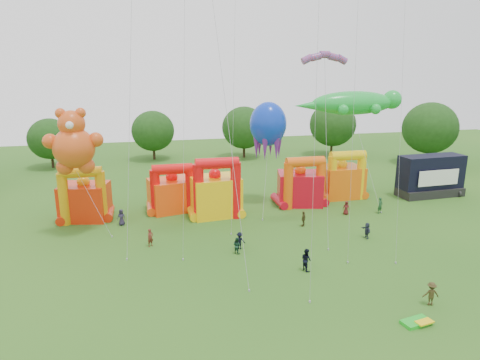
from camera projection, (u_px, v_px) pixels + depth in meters
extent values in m
plane|color=#245718|center=(331.00, 351.00, 25.75)|extent=(160.00, 160.00, 0.00)
cylinder|color=#352314|center=(427.00, 154.00, 75.27)|extent=(0.44, 0.44, 3.72)
ellipsoid|color=#193E12|center=(430.00, 128.00, 74.11)|extent=(9.30, 9.30, 8.89)
cylinder|color=#352314|center=(331.00, 147.00, 82.66)|extent=(0.44, 0.44, 3.51)
ellipsoid|color=#193E12|center=(333.00, 124.00, 81.57)|extent=(8.77, 8.78, 8.39)
cylinder|color=#352314|center=(244.00, 149.00, 80.81)|extent=(0.44, 0.44, 3.30)
ellipsoid|color=#193E12|center=(244.00, 128.00, 79.78)|extent=(8.25, 8.25, 7.88)
cylinder|color=#352314|center=(154.00, 151.00, 79.11)|extent=(0.44, 0.44, 3.09)
ellipsoid|color=#193E12|center=(153.00, 131.00, 78.15)|extent=(7.73, 7.72, 7.38)
cylinder|color=#352314|center=(52.00, 159.00, 72.67)|extent=(0.44, 0.44, 2.88)
ellipsoid|color=#193E12|center=(50.00, 139.00, 71.77)|extent=(7.20, 7.20, 6.88)
cube|color=red|center=(85.00, 202.00, 47.89)|extent=(5.67, 4.92, 4.01)
cylinder|color=orange|center=(64.00, 199.00, 45.90)|extent=(1.09, 1.09, 5.73)
cylinder|color=orange|center=(101.00, 197.00, 46.73)|extent=(1.09, 1.09, 5.73)
cylinder|color=orange|center=(80.00, 172.00, 45.58)|extent=(4.40, 1.14, 1.14)
sphere|color=orange|center=(83.00, 182.00, 47.30)|extent=(1.40, 1.40, 1.40)
cube|color=#FF480D|center=(172.00, 195.00, 50.93)|extent=(5.96, 5.19, 3.75)
cylinder|color=red|center=(155.00, 193.00, 48.88)|extent=(1.13, 1.13, 5.36)
cylinder|color=red|center=(190.00, 191.00, 49.75)|extent=(1.13, 1.13, 5.36)
cylinder|color=red|center=(172.00, 169.00, 48.63)|extent=(4.59, 1.19, 1.19)
sphere|color=red|center=(172.00, 177.00, 50.37)|extent=(1.40, 1.40, 1.40)
cube|color=yellow|center=(215.00, 196.00, 49.18)|extent=(5.78, 4.82, 4.50)
cylinder|color=red|center=(199.00, 193.00, 47.02)|extent=(1.18, 1.18, 6.43)
cylinder|color=red|center=(236.00, 190.00, 47.92)|extent=(1.18, 1.18, 6.43)
cylinder|color=red|center=(217.00, 163.00, 46.65)|extent=(4.77, 1.24, 1.24)
sphere|color=red|center=(215.00, 174.00, 48.53)|extent=(1.40, 1.40, 1.40)
cube|color=red|center=(300.00, 188.00, 53.20)|extent=(6.11, 5.32, 3.99)
cylinder|color=#F6580D|center=(288.00, 186.00, 51.09)|extent=(1.16, 1.16, 5.70)
cylinder|color=#F6580D|center=(320.00, 184.00, 51.98)|extent=(1.16, 1.16, 5.70)
cylinder|color=#F6580D|center=(305.00, 162.00, 50.81)|extent=(4.70, 1.22, 1.22)
sphere|color=#F6580D|center=(300.00, 170.00, 52.61)|extent=(1.40, 1.40, 1.40)
cube|color=orange|center=(341.00, 181.00, 56.23)|extent=(5.27, 4.24, 4.07)
cylinder|color=yellow|center=(332.00, 179.00, 54.15)|extent=(1.14, 1.14, 5.82)
cylinder|color=yellow|center=(361.00, 177.00, 55.03)|extent=(1.14, 1.14, 5.82)
cylinder|color=yellow|center=(348.00, 156.00, 53.85)|extent=(4.62, 1.20, 1.20)
sphere|color=yellow|center=(342.00, 164.00, 55.64)|extent=(1.40, 1.40, 1.40)
cube|color=black|center=(429.00, 192.00, 56.90)|extent=(8.80, 3.65, 1.10)
cube|color=black|center=(431.00, 172.00, 56.39)|extent=(8.78, 3.23, 4.33)
cube|color=white|center=(439.00, 178.00, 54.94)|extent=(5.97, 0.36, 2.03)
cylinder|color=black|center=(412.00, 197.00, 54.97)|extent=(0.30, 0.90, 0.90)
cylinder|color=black|center=(459.00, 194.00, 56.46)|extent=(0.30, 0.90, 0.90)
sphere|color=#D64C17|center=(74.00, 148.00, 41.64)|extent=(4.01, 4.01, 4.01)
sphere|color=#D64C17|center=(72.00, 124.00, 41.04)|extent=(2.55, 2.55, 2.55)
sphere|color=#D64C17|center=(60.00, 113.00, 40.58)|extent=(1.00, 1.00, 1.00)
sphere|color=#D64C17|center=(81.00, 113.00, 40.98)|extent=(1.00, 1.00, 1.00)
sphere|color=#D64C17|center=(50.00, 141.00, 41.00)|extent=(1.46, 1.46, 1.46)
sphere|color=#D64C17|center=(96.00, 140.00, 41.91)|extent=(1.46, 1.46, 1.46)
sphere|color=#D64C17|center=(65.00, 167.00, 41.89)|extent=(1.64, 1.64, 1.64)
sphere|color=#D64C17|center=(86.00, 166.00, 42.32)|extent=(1.64, 1.64, 1.64)
sphere|color=white|center=(70.00, 125.00, 39.88)|extent=(0.73, 0.73, 0.73)
ellipsoid|color=green|center=(353.00, 103.00, 53.61)|extent=(11.10, 3.47, 2.95)
sphere|color=green|center=(392.00, 100.00, 54.69)|extent=(2.39, 2.39, 2.39)
cone|color=green|center=(311.00, 106.00, 52.45)|extent=(4.34, 1.73, 1.73)
sphere|color=green|center=(362.00, 107.00, 55.88)|extent=(1.30, 1.30, 1.30)
sphere|color=green|center=(376.00, 109.00, 52.61)|extent=(1.30, 1.30, 1.30)
sphere|color=green|center=(331.00, 107.00, 54.94)|extent=(1.30, 1.30, 1.30)
sphere|color=green|center=(343.00, 110.00, 51.67)|extent=(1.30, 1.30, 1.30)
ellipsoid|color=#0C31C1|center=(268.00, 124.00, 51.87)|extent=(4.46, 4.46, 5.35)
cone|color=#591E8C|center=(279.00, 144.00, 52.81)|extent=(1.00, 1.00, 3.56)
cone|color=#591E8C|center=(270.00, 142.00, 53.83)|extent=(1.00, 1.00, 3.56)
cone|color=#591E8C|center=(259.00, 143.00, 53.52)|extent=(1.00, 1.00, 3.56)
cone|color=#591E8C|center=(256.00, 144.00, 52.18)|extent=(1.00, 1.00, 3.56)
cone|color=#591E8C|center=(265.00, 146.00, 51.16)|extent=(1.00, 1.00, 3.56)
cone|color=#591E8C|center=(277.00, 146.00, 51.47)|extent=(1.00, 1.00, 3.56)
cube|color=green|center=(416.00, 322.00, 28.51)|extent=(2.15, 1.34, 0.24)
cube|color=yellow|center=(424.00, 322.00, 28.28)|extent=(1.29, 0.81, 0.10)
imported|color=#272239|center=(121.00, 217.00, 46.12)|extent=(0.99, 0.76, 1.80)
imported|color=maroon|center=(150.00, 238.00, 40.66)|extent=(0.76, 0.72, 1.76)
imported|color=#173B28|center=(237.00, 245.00, 39.16)|extent=(0.91, 0.94, 1.53)
imported|color=black|center=(240.00, 241.00, 40.10)|extent=(1.23, 0.98, 1.66)
imported|color=#473E1C|center=(303.00, 219.00, 45.86)|extent=(0.95, 1.02, 1.68)
imported|color=#23293B|center=(367.00, 230.00, 42.66)|extent=(0.50, 1.51, 1.63)
imported|color=#551818|center=(346.00, 208.00, 49.49)|extent=(0.92, 0.76, 1.62)
imported|color=#1C4624|center=(380.00, 205.00, 49.91)|extent=(0.83, 0.71, 1.91)
imported|color=black|center=(306.00, 260.00, 35.82)|extent=(0.96, 1.11, 1.94)
imported|color=#382F16|center=(431.00, 294.00, 30.58)|extent=(1.26, 0.90, 1.77)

